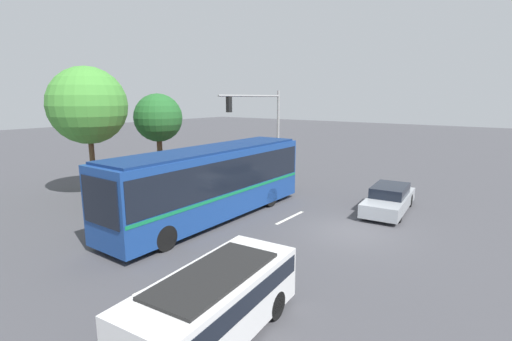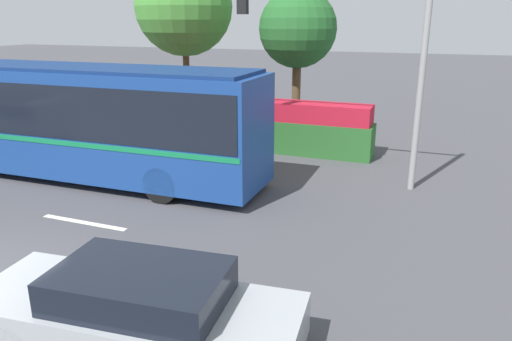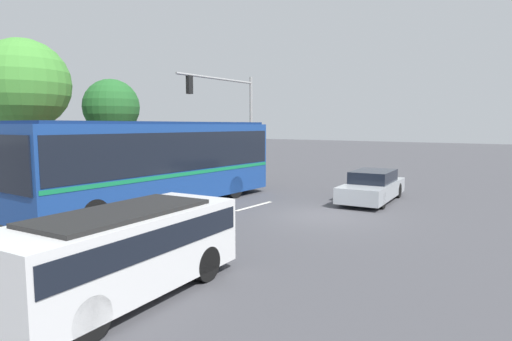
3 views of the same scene
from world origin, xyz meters
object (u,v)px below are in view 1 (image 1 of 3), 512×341
city_bus (212,179)px  street_tree_left (88,106)px  sedan_foreground (389,199)px  street_tree_centre (158,118)px  traffic_light_pole (264,121)px  suv_left_lane (215,300)px

city_bus → street_tree_left: street_tree_left is taller
sedan_foreground → street_tree_centre: (-2.15, 15.19, 3.68)m
street_tree_left → sedan_foreground: bearing=-63.7°
sedan_foreground → traffic_light_pole: size_ratio=0.81×
street_tree_left → suv_left_lane: bearing=-110.5°
sedan_foreground → suv_left_lane: (-12.79, 0.15, 0.36)m
street_tree_left → street_tree_centre: (5.17, 0.37, -0.94)m
street_tree_centre → traffic_light_pole: bearing=-59.6°
street_tree_left → street_tree_centre: size_ratio=1.24×
suv_left_lane → traffic_light_pole: size_ratio=0.81×
city_bus → street_tree_centre: size_ratio=1.92×
traffic_light_pole → street_tree_centre: (-3.69, 6.28, 0.15)m
city_bus → street_tree_centre: street_tree_centre is taller
street_tree_left → traffic_light_pole: bearing=-33.7°
traffic_light_pole → city_bus: bearing=18.0°
sedan_foreground → traffic_light_pole: traffic_light_pole is taller
street_tree_centre → sedan_foreground: bearing=-82.0°
city_bus → sedan_foreground: bearing=133.5°
city_bus → street_tree_centre: 10.00m
traffic_light_pole → street_tree_centre: bearing=-59.6°
sedan_foreground → suv_left_lane: 12.80m
traffic_light_pole → sedan_foreground: bearing=80.2°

